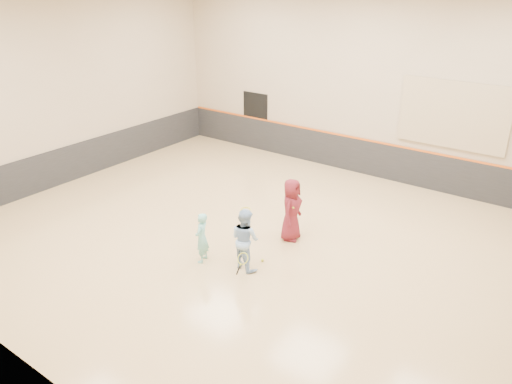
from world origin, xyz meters
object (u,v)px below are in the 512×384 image
Objects in this scene: girl at (202,238)px; spare_racket at (246,209)px; young_man at (291,210)px; instructor at (245,239)px.

girl is 1.98× the size of spare_racket.
young_man is at bearing -18.52° from spare_racket.
young_man is (0.11, 1.81, 0.07)m from instructor.
spare_racket is (-0.87, 2.85, -0.61)m from girl.
instructor reaches higher than girl.
spare_racket is at bearing -41.26° from instructor.
girl is 2.46m from young_man.
spare_racket is (-1.97, 0.66, -0.80)m from young_man.
young_man reaches higher than girl.
instructor reaches higher than spare_racket.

